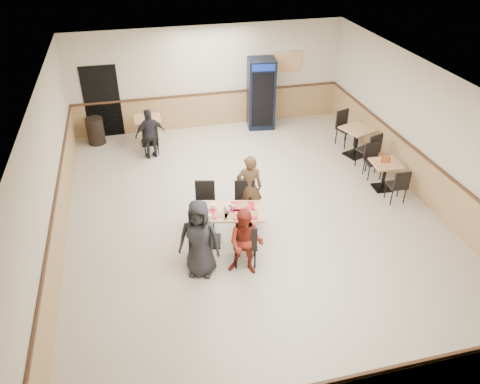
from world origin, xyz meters
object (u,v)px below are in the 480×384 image
object	(u,v)px
side_table_far	(357,138)
back_table	(148,126)
diner_woman_left	(199,239)
side_table_near	(385,172)
diner_man_opposite	(249,187)
lone_diner	(150,134)
diner_woman_right	(246,243)
trash_bin	(95,131)
main_table	(227,221)
pepsi_cooler	(261,94)

from	to	relation	value
side_table_far	back_table	distance (m)	5.76
diner_woman_left	side_table_far	bearing A→B (deg)	57.96
side_table_near	side_table_far	bearing A→B (deg)	86.64
diner_woman_left	diner_man_opposite	size ratio (longest dim) A/B	1.03
side_table_near	back_table	bearing A→B (deg)	143.97
diner_woman_left	diner_man_opposite	bearing A→B (deg)	69.97
lone_diner	side_table_near	distance (m)	6.03
diner_man_opposite	lone_diner	bearing A→B (deg)	-50.56
diner_woman_left	diner_woman_right	bearing A→B (deg)	7.87
side_table_near	trash_bin	size ratio (longest dim) A/B	0.92
back_table	side_table_far	bearing A→B (deg)	-21.34
lone_diner	back_table	distance (m)	0.89
lone_diner	trash_bin	xyz separation A→B (m)	(-1.47, 1.23, -0.31)
diner_woman_left	back_table	bearing A→B (deg)	116.30
diner_man_opposite	side_table_far	xyz separation A→B (m)	(3.53, 2.11, -0.23)
main_table	pepsi_cooler	distance (m)	5.82
diner_woman_left	diner_woman_right	world-z (taller)	diner_woman_left
back_table	diner_woman_left	bearing A→B (deg)	-84.99
side_table_near	diner_man_opposite	bearing A→B (deg)	-173.70
main_table	diner_woman_right	world-z (taller)	diner_woman_right
diner_man_opposite	pepsi_cooler	bearing A→B (deg)	-98.15
main_table	side_table_near	xyz separation A→B (m)	(4.10, 1.13, -0.06)
diner_woman_right	pepsi_cooler	size ratio (longest dim) A/B	0.66
pepsi_cooler	trash_bin	bearing A→B (deg)	-171.62
diner_woman_left	back_table	distance (m)	5.74
diner_woman_left	pepsi_cooler	xyz separation A→B (m)	(2.89, 6.11, 0.25)
diner_man_opposite	diner_woman_right	bearing A→B (deg)	83.87
diner_man_opposite	side_table_far	distance (m)	4.12
back_table	pepsi_cooler	size ratio (longest dim) A/B	0.37
side_table_near	pepsi_cooler	distance (m)	4.65
lone_diner	diner_woman_right	bearing A→B (deg)	91.30
diner_woman_right	trash_bin	distance (m)	6.85
diner_woman_right	lone_diner	world-z (taller)	lone_diner
lone_diner	pepsi_cooler	size ratio (longest dim) A/B	0.67
diner_woman_left	side_table_near	distance (m)	5.13
diner_woman_left	side_table_far	world-z (taller)	diner_woman_left
diner_woman_left	back_table	world-z (taller)	diner_woman_left
side_table_near	diner_woman_left	bearing A→B (deg)	-158.35
main_table	side_table_far	bearing A→B (deg)	47.74
pepsi_cooler	trash_bin	distance (m)	4.90
diner_woman_left	side_table_near	xyz separation A→B (m)	(4.76, 1.89, -0.32)
lone_diner	diner_woman_left	bearing A→B (deg)	82.57
diner_woman_right	trash_bin	xyz separation A→B (m)	(-2.78, 6.26, -0.31)
trash_bin	side_table_near	bearing A→B (deg)	-31.84
side_table_far	back_table	world-z (taller)	side_table_far
diner_man_opposite	trash_bin	world-z (taller)	diner_man_opposite
side_table_far	main_table	bearing A→B (deg)	-145.68
lone_diner	side_table_far	world-z (taller)	lone_diner
diner_man_opposite	side_table_near	distance (m)	3.47
main_table	back_table	xyz separation A→B (m)	(-1.16, 4.96, -0.01)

